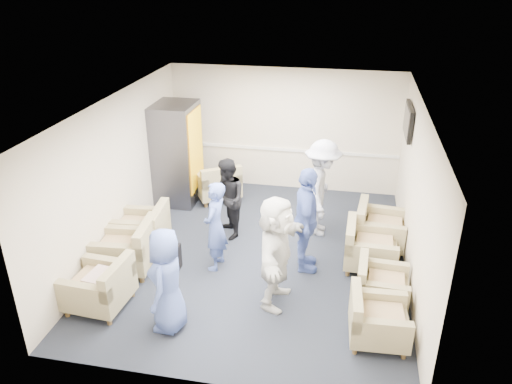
% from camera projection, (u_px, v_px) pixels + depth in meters
% --- Properties ---
extents(floor, '(6.00, 6.00, 0.00)m').
position_uv_depth(floor, '(258.00, 255.00, 8.78)').
color(floor, black).
rests_on(floor, ground).
extents(ceiling, '(6.00, 6.00, 0.00)m').
position_uv_depth(ceiling, '(259.00, 105.00, 7.64)').
color(ceiling, white).
rests_on(ceiling, back_wall).
extents(back_wall, '(5.00, 0.02, 2.70)m').
position_uv_depth(back_wall, '(284.00, 130.00, 10.88)').
color(back_wall, beige).
rests_on(back_wall, floor).
extents(front_wall, '(5.00, 0.02, 2.70)m').
position_uv_depth(front_wall, '(208.00, 294.00, 5.54)').
color(front_wall, beige).
rests_on(front_wall, floor).
extents(left_wall, '(0.02, 6.00, 2.70)m').
position_uv_depth(left_wall, '(117.00, 174.00, 8.64)').
color(left_wall, beige).
rests_on(left_wall, floor).
extents(right_wall, '(0.02, 6.00, 2.70)m').
position_uv_depth(right_wall, '(416.00, 198.00, 7.77)').
color(right_wall, beige).
rests_on(right_wall, floor).
extents(chair_rail, '(4.98, 0.04, 0.06)m').
position_uv_depth(chair_rail, '(284.00, 150.00, 11.05)').
color(chair_rail, silver).
rests_on(chair_rail, back_wall).
extents(tv, '(0.10, 1.00, 0.58)m').
position_uv_depth(tv, '(408.00, 121.00, 9.09)').
color(tv, black).
rests_on(tv, right_wall).
extents(armchair_left_near, '(0.90, 0.90, 0.67)m').
position_uv_depth(armchair_left_near, '(102.00, 288.00, 7.34)').
color(armchair_left_near, '#8A7E59').
rests_on(armchair_left_near, floor).
extents(armchair_left_mid, '(0.99, 0.99, 0.73)m').
position_uv_depth(armchair_left_mid, '(129.00, 249.00, 8.26)').
color(armchair_left_mid, '#8A7E59').
rests_on(armchair_left_mid, floor).
extents(armchair_left_far, '(0.97, 0.97, 0.71)m').
position_uv_depth(armchair_left_far, '(143.00, 232.00, 8.80)').
color(armchair_left_far, '#8A7E59').
rests_on(armchair_left_far, floor).
extents(armchair_right_near, '(0.81, 0.81, 0.62)m').
position_uv_depth(armchair_right_near, '(375.00, 321.00, 6.70)').
color(armchair_right_near, '#8A7E59').
rests_on(armchair_right_near, floor).
extents(armchair_right_midnear, '(0.79, 0.79, 0.60)m').
position_uv_depth(armchair_right_midnear, '(379.00, 286.00, 7.43)').
color(armchair_right_midnear, '#8A7E59').
rests_on(armchair_right_midnear, floor).
extents(armchair_right_midfar, '(0.87, 0.87, 0.68)m').
position_uv_depth(armchair_right_midfar, '(367.00, 249.00, 8.32)').
color(armchair_right_midfar, '#8A7E59').
rests_on(armchair_right_midfar, floor).
extents(armchair_right_far, '(0.93, 0.93, 0.68)m').
position_uv_depth(armchair_right_far, '(377.00, 229.00, 8.92)').
color(armchair_right_far, '#8A7E59').
rests_on(armchair_right_far, floor).
extents(armchair_corner, '(1.21, 1.21, 0.70)m').
position_uv_depth(armchair_corner, '(218.00, 184.00, 10.70)').
color(armchair_corner, '#8A7E59').
rests_on(armchair_corner, floor).
extents(vending_machine, '(0.86, 1.00, 2.11)m').
position_uv_depth(vending_machine, '(177.00, 153.00, 10.37)').
color(vending_machine, '#4D4D55').
rests_on(vending_machine, floor).
extents(backpack, '(0.32, 0.23, 0.53)m').
position_uv_depth(backpack, '(171.00, 254.00, 8.29)').
color(backpack, black).
rests_on(backpack, floor).
extents(pillow, '(0.39, 0.48, 0.13)m').
position_uv_depth(pillow, '(100.00, 278.00, 7.27)').
color(pillow, beige).
rests_on(pillow, armchair_left_near).
extents(person_front_left, '(0.50, 0.76, 1.54)m').
position_uv_depth(person_front_left, '(167.00, 280.00, 6.76)').
color(person_front_left, '#455BA7').
rests_on(person_front_left, floor).
extents(person_mid_left, '(0.41, 0.59, 1.54)m').
position_uv_depth(person_mid_left, '(215.00, 226.00, 8.13)').
color(person_mid_left, '#455BA7').
rests_on(person_mid_left, floor).
extents(person_back_left, '(0.87, 0.93, 1.52)m').
position_uv_depth(person_back_left, '(227.00, 199.00, 9.08)').
color(person_back_left, black).
rests_on(person_back_left, floor).
extents(person_back_right, '(0.68, 1.19, 1.83)m').
position_uv_depth(person_back_right, '(322.00, 188.00, 9.13)').
color(person_back_right, silver).
rests_on(person_back_right, floor).
extents(person_mid_right, '(0.57, 1.11, 1.80)m').
position_uv_depth(person_mid_right, '(306.00, 221.00, 8.03)').
color(person_mid_right, '#455BA7').
rests_on(person_mid_right, floor).
extents(person_front_right, '(0.68, 1.66, 1.74)m').
position_uv_depth(person_front_right, '(276.00, 252.00, 7.23)').
color(person_front_right, silver).
rests_on(person_front_right, floor).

